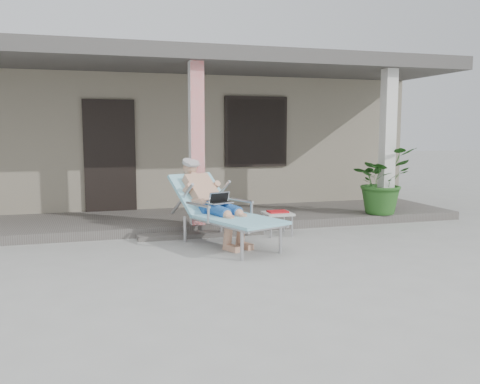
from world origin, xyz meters
name	(u,v)px	position (x,y,z in m)	size (l,w,h in m)	color
ground	(232,266)	(0.00, 0.00, 0.00)	(60.00, 60.00, 0.00)	#9E9E99
house	(161,131)	(0.00, 6.50, 1.67)	(10.40, 5.40, 3.30)	gray
porch_deck	(188,220)	(0.00, 3.00, 0.07)	(10.00, 2.00, 0.15)	#605B56
porch_overhang	(187,66)	(0.00, 2.95, 2.79)	(10.00, 2.30, 2.85)	silver
porch_step	(201,234)	(0.00, 1.85, 0.04)	(2.00, 0.30, 0.07)	#605B56
lounger	(217,189)	(0.13, 1.29, 0.82)	(1.45, 2.12, 1.34)	#B7B7BC
side_table	(278,215)	(1.20, 1.62, 0.33)	(0.45, 0.45, 0.40)	beige
potted_palm	(382,180)	(3.47, 2.25, 0.76)	(1.10, 0.95, 1.22)	#26591E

